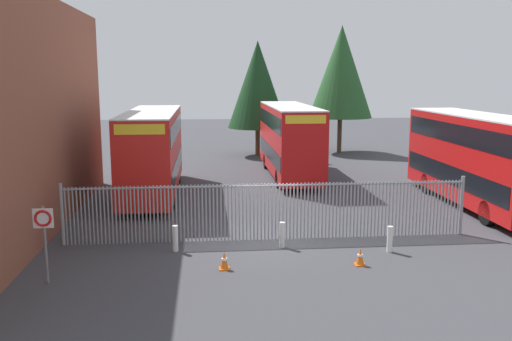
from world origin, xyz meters
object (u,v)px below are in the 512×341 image
at_px(bollard_center_front, 282,235).
at_px(traffic_cone_mid_forecourt, 224,261).
at_px(bollard_near_right, 390,239).
at_px(bollard_near_left, 175,238).
at_px(traffic_cone_by_gate, 360,257).
at_px(double_decker_bus_behind_fence_left, 289,138).
at_px(double_decker_bus_near_gate, 476,156).
at_px(speed_limit_sign_post, 44,227).
at_px(double_decker_bus_behind_fence_right, 153,149).

relative_size(bollard_center_front, traffic_cone_mid_forecourt, 1.61).
bearing_deg(bollard_near_right, bollard_center_front, 166.72).
relative_size(bollard_near_left, traffic_cone_by_gate, 1.61).
relative_size(bollard_near_left, traffic_cone_mid_forecourt, 1.61).
bearing_deg(double_decker_bus_behind_fence_left, traffic_cone_mid_forecourt, -106.02).
bearing_deg(traffic_cone_by_gate, bollard_near_right, 40.85).
height_order(double_decker_bus_near_gate, bollard_near_left, double_decker_bus_near_gate).
height_order(double_decker_bus_near_gate, bollard_center_front, double_decker_bus_near_gate).
bearing_deg(speed_limit_sign_post, traffic_cone_by_gate, 3.85).
bearing_deg(bollard_center_front, bollard_near_right, -13.28).
bearing_deg(bollard_center_front, traffic_cone_mid_forecourt, -136.43).
xyz_separation_m(traffic_cone_mid_forecourt, speed_limit_sign_post, (-5.41, -0.71, 1.49)).
xyz_separation_m(double_decker_bus_behind_fence_right, traffic_cone_mid_forecourt, (3.31, -11.59, -2.13)).
relative_size(bollard_near_right, traffic_cone_mid_forecourt, 1.61).
bearing_deg(bollard_near_left, bollard_center_front, 1.29).
height_order(double_decker_bus_behind_fence_right, bollard_center_front, double_decker_bus_behind_fence_right).
bearing_deg(double_decker_bus_behind_fence_right, bollard_near_left, -80.36).
distance_m(bollard_center_front, traffic_cone_mid_forecourt, 3.04).
distance_m(double_decker_bus_behind_fence_right, bollard_near_right, 14.06).
distance_m(bollard_near_right, speed_limit_sign_post, 11.60).
xyz_separation_m(traffic_cone_by_gate, traffic_cone_mid_forecourt, (-4.52, 0.04, 0.00)).
bearing_deg(double_decker_bus_behind_fence_right, traffic_cone_mid_forecourt, -74.05).
height_order(double_decker_bus_near_gate, speed_limit_sign_post, double_decker_bus_near_gate).
relative_size(bollard_near_right, traffic_cone_by_gate, 1.61).
relative_size(double_decker_bus_behind_fence_right, bollard_near_right, 11.38).
bearing_deg(traffic_cone_by_gate, double_decker_bus_behind_fence_left, 89.66).
bearing_deg(double_decker_bus_behind_fence_left, double_decker_bus_near_gate, -47.67).
xyz_separation_m(double_decker_bus_behind_fence_left, double_decker_bus_behind_fence_right, (-7.93, -4.49, 0.00)).
height_order(bollard_near_left, traffic_cone_by_gate, bollard_near_left).
bearing_deg(traffic_cone_mid_forecourt, double_decker_bus_behind_fence_right, 105.95).
xyz_separation_m(bollard_near_left, bollard_center_front, (3.88, 0.09, 0.00)).
relative_size(double_decker_bus_behind_fence_right, bollard_near_left, 11.38).
bearing_deg(bollard_near_right, traffic_cone_mid_forecourt, -168.57).
bearing_deg(bollard_near_right, double_decker_bus_behind_fence_left, 95.15).
bearing_deg(traffic_cone_by_gate, traffic_cone_mid_forecourt, 179.53).
bearing_deg(bollard_near_left, double_decker_bus_behind_fence_left, 65.88).
height_order(bollard_near_right, traffic_cone_mid_forecourt, bollard_near_right).
distance_m(bollard_near_left, bollard_center_front, 3.89).
distance_m(bollard_near_left, speed_limit_sign_post, 4.79).
relative_size(double_decker_bus_behind_fence_right, traffic_cone_mid_forecourt, 18.32).
bearing_deg(traffic_cone_by_gate, double_decker_bus_behind_fence_right, 123.97).
xyz_separation_m(bollard_near_left, bollard_near_right, (7.64, -0.80, 0.00)).
distance_m(bollard_near_left, traffic_cone_by_gate, 6.54).
xyz_separation_m(double_decker_bus_near_gate, bollard_center_front, (-10.14, -5.51, -1.95)).
bearing_deg(double_decker_bus_near_gate, traffic_cone_mid_forecourt, -148.36).
bearing_deg(speed_limit_sign_post, bollard_center_front, 20.18).
xyz_separation_m(bollard_near_left, speed_limit_sign_post, (-3.73, -2.71, 1.30)).
height_order(double_decker_bus_behind_fence_right, traffic_cone_by_gate, double_decker_bus_behind_fence_right).
bearing_deg(speed_limit_sign_post, traffic_cone_mid_forecourt, 7.43).
bearing_deg(traffic_cone_mid_forecourt, bollard_near_right, 11.43).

